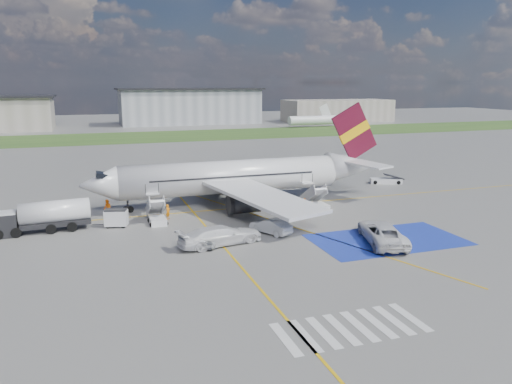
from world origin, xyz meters
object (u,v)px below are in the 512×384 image
fuel_tanker (43,219)px  van_white_b (221,232)px  car_silver_a (210,237)px  car_silver_b (271,226)px  airliner (242,176)px  gpu_cart (116,219)px  van_white_a (382,229)px  belt_loader (386,181)px

fuel_tanker → van_white_b: (15.40, -9.53, -0.10)m
car_silver_a → car_silver_b: 6.53m
fuel_tanker → airliner: bearing=7.7°
airliner → fuel_tanker: (-21.96, -4.78, -2.12)m
airliner → gpu_cart: (-15.09, -5.31, -2.57)m
van_white_a → airliner: bearing=-49.9°
belt_loader → gpu_cart: bearing=-144.0°
belt_loader → airliner: bearing=-146.9°
fuel_tanker → car_silver_b: size_ratio=2.04×
gpu_cart → belt_loader: gpu_cart is taller
gpu_cart → car_silver_a: gpu_cart is taller
fuel_tanker → car_silver_a: fuel_tanker is taller
car_silver_b → airliner: bearing=-123.5°
car_silver_a → van_white_a: van_white_a is taller
belt_loader → car_silver_b: (-24.54, -17.51, 0.37)m
airliner → fuel_tanker: bearing=-167.7°
van_white_a → van_white_b: bearing=1.6°
car_silver_b → gpu_cart: bearing=-55.8°
airliner → van_white_b: size_ratio=6.17×
airliner → fuel_tanker: 22.58m
airliner → car_silver_a: airliner is taller
gpu_cart → van_white_a: van_white_a is taller
van_white_b → belt_loader: bearing=-68.7°
belt_loader → car_silver_b: car_silver_b is taller
car_silver_b → van_white_a: size_ratio=0.68×
belt_loader → van_white_a: size_ratio=0.76×
fuel_tanker → van_white_b: bearing=-36.3°
gpu_cart → belt_loader: bearing=31.0°
van_white_a → gpu_cart: bearing=-12.3°
van_white_b → fuel_tanker: bearing=46.8°
fuel_tanker → van_white_a: 32.56m
gpu_cart → fuel_tanker: bearing=-168.5°
airliner → car_silver_b: size_ratio=8.31×
van_white_a → van_white_b: size_ratio=1.09×
van_white_b → gpu_cart: bearing=32.1°
gpu_cart → van_white_b: size_ratio=0.42×
car_silver_b → van_white_b: van_white_b is taller
airliner → van_white_b: airliner is taller
car_silver_b → van_white_b: bearing=-10.5°
gpu_cart → belt_loader: size_ratio=0.50×
car_silver_b → van_white_b: (-5.49, -1.79, 0.44)m
airliner → fuel_tanker: size_ratio=4.08×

